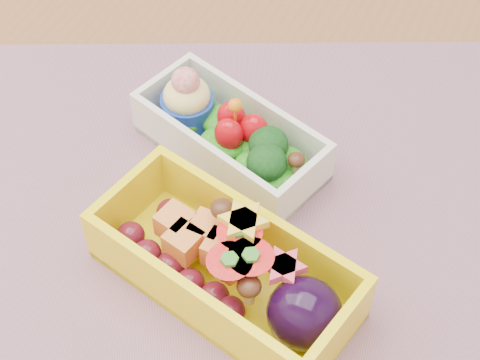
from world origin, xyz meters
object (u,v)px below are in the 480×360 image
at_px(table, 216,262).
at_px(bento_white, 230,136).
at_px(bento_yellow, 230,268).
at_px(placemat, 229,213).

bearing_deg(table, bento_white, 95.89).
relative_size(bento_white, bento_yellow, 0.84).
relative_size(table, bento_white, 6.99).
bearing_deg(bento_yellow, placemat, 129.28).
bearing_deg(placemat, table, 144.99).
distance_m(placemat, bento_white, 0.06).
distance_m(placemat, bento_yellow, 0.07).
xyz_separation_m(table, bento_yellow, (0.05, -0.08, 0.13)).
bearing_deg(table, placemat, -35.01).
height_order(table, placemat, placemat).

